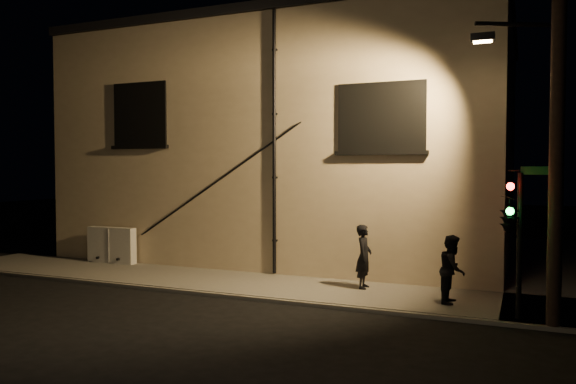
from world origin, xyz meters
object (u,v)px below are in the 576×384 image
at_px(pedestrian_a, 364,256).
at_px(streetlamp_pole, 552,152).
at_px(pedestrian_b, 453,269).
at_px(traffic_signal, 510,217).
at_px(utility_cabinet, 112,245).

relative_size(pedestrian_a, streetlamp_pole, 0.25).
xyz_separation_m(pedestrian_b, traffic_signal, (1.34, -1.02, 1.44)).
relative_size(traffic_signal, streetlamp_pole, 0.47).
relative_size(utility_cabinet, streetlamp_pole, 0.27).
xyz_separation_m(utility_cabinet, pedestrian_b, (11.95, -1.49, 0.22)).
bearing_deg(streetlamp_pole, pedestrian_b, 153.05).
relative_size(pedestrian_a, pedestrian_b, 1.05).
bearing_deg(pedestrian_a, streetlamp_pole, -116.26).
relative_size(utility_cabinet, traffic_signal, 0.57).
bearing_deg(pedestrian_a, utility_cabinet, 82.20).
bearing_deg(utility_cabinet, traffic_signal, -10.71).
distance_m(pedestrian_a, traffic_signal, 4.49).
bearing_deg(traffic_signal, pedestrian_a, 154.24).
bearing_deg(traffic_signal, utility_cabinet, 169.29).
bearing_deg(streetlamp_pole, traffic_signal, 175.08).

